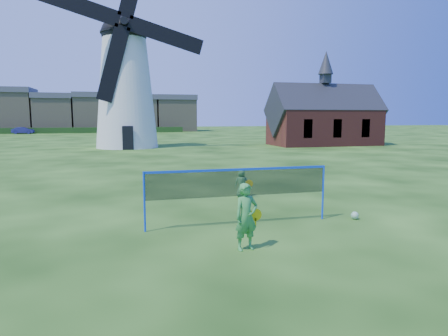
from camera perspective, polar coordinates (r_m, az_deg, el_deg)
ground at (r=10.68m, az=-0.36°, el=-8.38°), size 220.00×220.00×0.00m
windmill at (r=38.79m, az=-14.09°, el=11.89°), size 14.05×5.78×18.18m
chapel at (r=42.29m, az=14.33°, el=6.91°), size 11.32×5.49×9.57m
badminton_net at (r=10.52m, az=2.20°, el=-2.26°), size 5.05×0.05×1.55m
player_girl at (r=8.66m, az=3.25°, el=-7.08°), size 0.72×0.45×1.48m
player_boy at (r=14.31m, az=2.59°, el=-2.23°), size 0.63×0.43×1.02m
play_ball at (r=11.91m, az=18.45°, el=-6.55°), size 0.22×0.22×0.22m
terraced_houses at (r=83.84m, az=-27.07°, el=7.26°), size 64.59×8.40×8.27m
hedge at (r=78.44m, az=-29.14°, el=4.73°), size 62.00×0.80×1.00m
car_right at (r=76.42m, az=-27.14°, el=4.87°), size 3.60×1.47×1.16m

